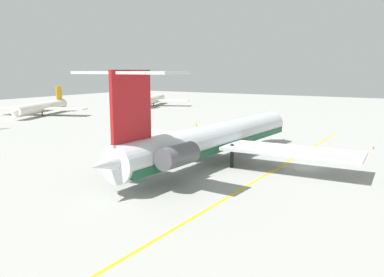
{
  "coord_description": "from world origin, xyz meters",
  "views": [
    {
      "loc": [
        -51.87,
        -13.85,
        13.02
      ],
      "look_at": [
        -3.22,
        15.85,
        3.07
      ],
      "focal_mm": 36.63,
      "sensor_mm": 36.0,
      "label": 1
    }
  ],
  "objects_px": {
    "main_jetliner": "(211,139)",
    "ground_crew_near_nose": "(196,126)",
    "airliner_mid_right": "(40,107)",
    "safety_cone_nose": "(373,147)",
    "airliner_far_right": "(154,99)"
  },
  "relations": [
    {
      "from": "main_jetliner",
      "to": "airliner_mid_right",
      "type": "bearing_deg",
      "value": 72.96
    },
    {
      "from": "safety_cone_nose",
      "to": "ground_crew_near_nose",
      "type": "bearing_deg",
      "value": 87.01
    },
    {
      "from": "main_jetliner",
      "to": "airliner_far_right",
      "type": "xyz_separation_m",
      "value": [
        70.21,
        62.57,
        -1.23
      ]
    },
    {
      "from": "airliner_far_right",
      "to": "ground_crew_near_nose",
      "type": "bearing_deg",
      "value": -158.26
    },
    {
      "from": "airliner_far_right",
      "to": "safety_cone_nose",
      "type": "xyz_separation_m",
      "value": [
        -46.84,
        -80.81,
        -2.07
      ]
    },
    {
      "from": "ground_crew_near_nose",
      "to": "safety_cone_nose",
      "type": "distance_m",
      "value": 35.75
    },
    {
      "from": "airliner_mid_right",
      "to": "airliner_far_right",
      "type": "bearing_deg",
      "value": 146.69
    },
    {
      "from": "safety_cone_nose",
      "to": "main_jetliner",
      "type": "bearing_deg",
      "value": 142.02
    },
    {
      "from": "ground_crew_near_nose",
      "to": "safety_cone_nose",
      "type": "bearing_deg",
      "value": -100.73
    },
    {
      "from": "main_jetliner",
      "to": "ground_crew_near_nose",
      "type": "relative_size",
      "value": 26.67
    },
    {
      "from": "airliner_far_right",
      "to": "safety_cone_nose",
      "type": "bearing_deg",
      "value": -143.45
    },
    {
      "from": "airliner_mid_right",
      "to": "airliner_far_right",
      "type": "distance_m",
      "value": 44.61
    },
    {
      "from": "safety_cone_nose",
      "to": "airliner_far_right",
      "type": "bearing_deg",
      "value": 59.9
    },
    {
      "from": "airliner_mid_right",
      "to": "safety_cone_nose",
      "type": "relative_size",
      "value": 47.67
    },
    {
      "from": "main_jetliner",
      "to": "ground_crew_near_nose",
      "type": "bearing_deg",
      "value": 38.04
    }
  ]
}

